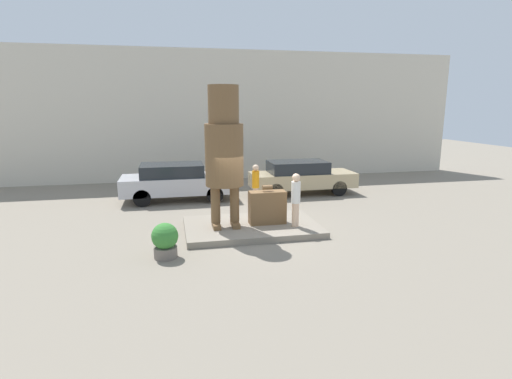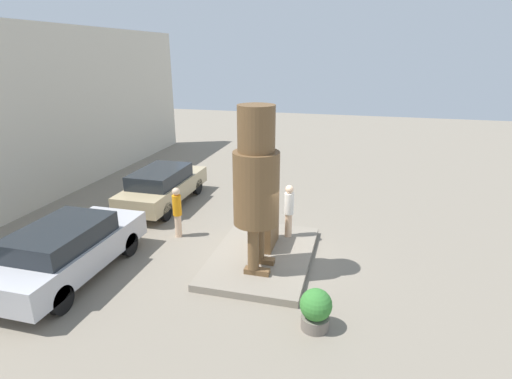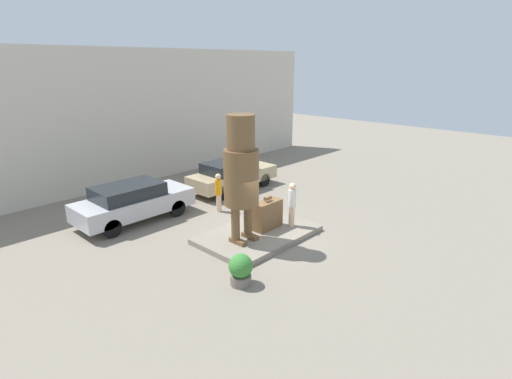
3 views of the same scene
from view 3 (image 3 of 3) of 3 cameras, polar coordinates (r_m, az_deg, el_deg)
name	(u,v)px [view 3 (image 3 of 3)]	position (r m, az deg, el deg)	size (l,w,h in m)	color
ground_plane	(258,237)	(15.00, 0.28, -6.81)	(60.00, 60.00, 0.00)	gray
pedestal	(258,235)	(14.96, 0.28, -6.46)	(4.34, 2.83, 0.20)	gray
building_backdrop	(117,119)	(21.69, -19.20, 9.48)	(28.00, 0.60, 6.93)	beige
statue_figure	(241,169)	(13.43, -2.13, 2.88)	(1.20, 1.20, 4.43)	brown
giant_suitcase	(268,215)	(15.05, 1.69, -3.63)	(1.20, 0.49, 1.29)	brown
tourist	(292,203)	(15.19, 5.17, -1.90)	(0.29, 0.29, 1.73)	beige
parked_car_silver	(133,201)	(16.93, -17.16, -1.60)	(4.74, 1.90, 1.59)	#B7B7BC
parked_car_tan	(232,174)	(20.19, -3.43, 2.20)	(4.77, 1.78, 1.53)	tan
planter_pot	(241,269)	(11.85, -2.21, -11.31)	(0.72, 0.72, 0.96)	#70665B
worker_hivis	(218,191)	(17.24, -5.38, -0.22)	(0.29, 0.29, 1.71)	beige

